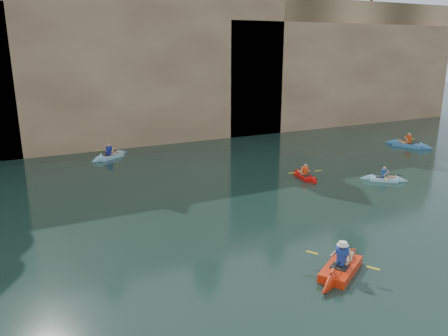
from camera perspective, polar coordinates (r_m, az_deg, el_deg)
name	(u,v)px	position (r m, az deg, el deg)	size (l,w,h in m)	color
ground	(286,279)	(15.04, 8.14, -14.17)	(160.00, 160.00, 0.00)	black
cliff	(96,63)	(41.36, -16.32, 13.02)	(70.00, 16.00, 12.00)	tan
cliff_slab_center	(142,70)	(34.64, -10.62, 12.49)	(24.00, 2.40, 11.40)	tan
cliff_slab_east	(345,73)	(44.58, 15.51, 11.83)	(26.00, 2.40, 9.84)	tan
sea_cave_center	(66,131)	(33.30, -19.93, 4.59)	(3.50, 1.00, 3.20)	black
sea_cave_east	(238,110)	(37.40, 1.88, 7.64)	(5.00, 1.00, 4.50)	black
main_kayaker	(341,268)	(15.69, 15.02, -12.46)	(3.64, 2.68, 1.39)	red
kayaker_ltblue_near	(384,179)	(26.57, 20.12, -1.32)	(2.46, 2.18, 1.05)	#93DBF7
kayaker_red_far	(305,176)	(25.91, 10.53, -1.02)	(2.11, 2.96, 1.06)	red
kayaker_ltblue_mid	(110,156)	(31.03, -14.71, 1.53)	(3.21, 2.42, 1.26)	#80B6D6
kayaker_blue_east	(408,145)	(36.35, 22.92, 2.83)	(2.44, 3.78, 1.34)	#3C83CC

